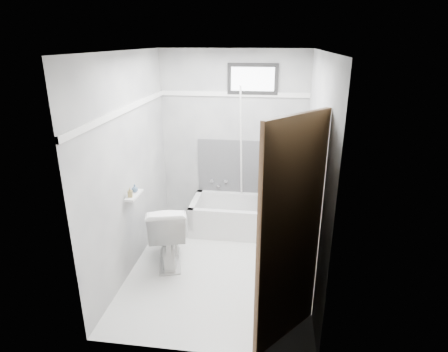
% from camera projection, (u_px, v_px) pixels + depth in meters
% --- Properties ---
extents(floor, '(2.60, 2.60, 0.00)m').
position_uv_depth(floor, '(220.00, 266.00, 4.39)').
color(floor, white).
rests_on(floor, ground).
extents(ceiling, '(2.60, 2.60, 0.00)m').
position_uv_depth(ceiling, '(219.00, 51.00, 3.57)').
color(ceiling, silver).
rests_on(ceiling, floor).
extents(wall_back, '(2.00, 0.02, 2.40)m').
position_uv_depth(wall_back, '(233.00, 139.00, 5.19)').
color(wall_back, slate).
rests_on(wall_back, floor).
extents(wall_front, '(2.00, 0.02, 2.40)m').
position_uv_depth(wall_front, '(194.00, 226.00, 2.77)').
color(wall_front, slate).
rests_on(wall_front, floor).
extents(wall_left, '(0.02, 2.60, 2.40)m').
position_uv_depth(wall_left, '(130.00, 166.00, 4.11)').
color(wall_left, slate).
rests_on(wall_left, floor).
extents(wall_right, '(0.02, 2.60, 2.40)m').
position_uv_depth(wall_right, '(315.00, 174.00, 3.85)').
color(wall_right, slate).
rests_on(wall_right, floor).
extents(bathtub, '(1.50, 0.70, 0.42)m').
position_uv_depth(bathtub, '(246.00, 216.00, 5.16)').
color(bathtub, silver).
rests_on(bathtub, floor).
extents(office_chair, '(0.70, 0.70, 1.02)m').
position_uv_depth(office_chair, '(281.00, 188.00, 5.00)').
color(office_chair, slate).
rests_on(office_chair, bathtub).
extents(toilet, '(0.62, 0.86, 0.76)m').
position_uv_depth(toilet, '(168.00, 233.00, 4.37)').
color(toilet, white).
rests_on(toilet, floor).
extents(door, '(0.78, 0.78, 2.00)m').
position_uv_depth(door, '(327.00, 258.00, 2.73)').
color(door, brown).
rests_on(door, floor).
extents(window, '(0.66, 0.04, 0.40)m').
position_uv_depth(window, '(253.00, 79.00, 4.86)').
color(window, black).
rests_on(window, wall_back).
extents(backerboard, '(1.50, 0.02, 0.78)m').
position_uv_depth(backerboard, '(250.00, 167.00, 5.29)').
color(backerboard, '#4C4C4F').
rests_on(backerboard, wall_back).
extents(trim_back, '(2.00, 0.02, 0.06)m').
position_uv_depth(trim_back, '(234.00, 94.00, 4.97)').
color(trim_back, white).
rests_on(trim_back, wall_back).
extents(trim_left, '(0.02, 2.60, 0.06)m').
position_uv_depth(trim_left, '(126.00, 109.00, 3.89)').
color(trim_left, white).
rests_on(trim_left, wall_left).
extents(pole, '(0.02, 0.52, 1.89)m').
position_uv_depth(pole, '(241.00, 155.00, 5.00)').
color(pole, white).
rests_on(pole, bathtub).
extents(shelf, '(0.10, 0.32, 0.02)m').
position_uv_depth(shelf, '(134.00, 195.00, 4.09)').
color(shelf, silver).
rests_on(shelf, wall_left).
extents(soap_bottle_a, '(0.06, 0.06, 0.11)m').
position_uv_depth(soap_bottle_a, '(130.00, 192.00, 4.00)').
color(soap_bottle_a, olive).
rests_on(soap_bottle_a, shelf).
extents(soap_bottle_b, '(0.09, 0.09, 0.09)m').
position_uv_depth(soap_bottle_b, '(135.00, 188.00, 4.13)').
color(soap_bottle_b, '#455E7E').
rests_on(soap_bottle_b, shelf).
extents(faucet, '(0.26, 0.10, 0.16)m').
position_uv_depth(faucet, '(219.00, 183.00, 5.41)').
color(faucet, silver).
rests_on(faucet, wall_back).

